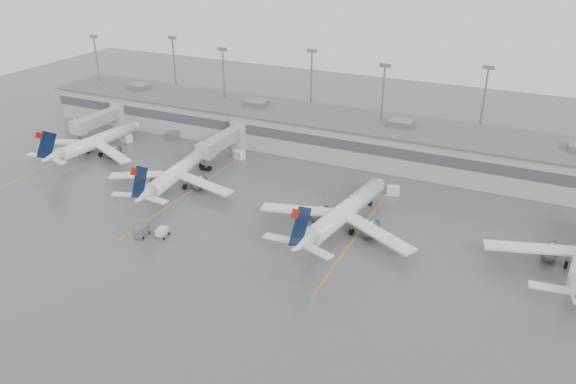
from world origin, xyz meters
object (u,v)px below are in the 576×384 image
at_px(jet_far_left, 94,142).
at_px(jet_mid_left, 176,173).
at_px(baggage_tug, 162,233).
at_px(jet_mid_right, 342,213).

xyz_separation_m(jet_far_left, jet_mid_left, (26.85, -6.54, 0.03)).
bearing_deg(jet_mid_left, jet_far_left, 159.84).
distance_m(jet_far_left, jet_mid_left, 27.64).
distance_m(jet_far_left, baggage_tug, 43.57).
relative_size(jet_mid_left, jet_mid_right, 0.93).
height_order(jet_far_left, jet_mid_right, jet_mid_right).
relative_size(jet_far_left, baggage_tug, 11.05).
bearing_deg(baggage_tug, jet_mid_left, 110.11).
distance_m(jet_mid_left, baggage_tug, 19.96).
height_order(jet_far_left, jet_mid_left, jet_mid_left).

